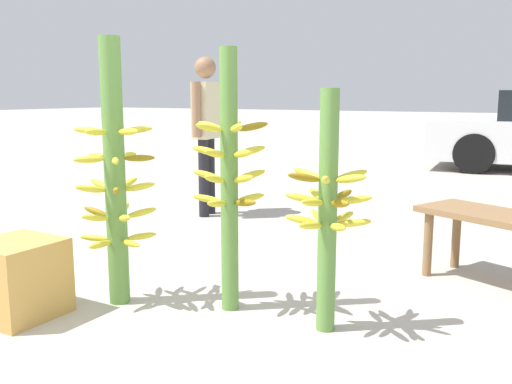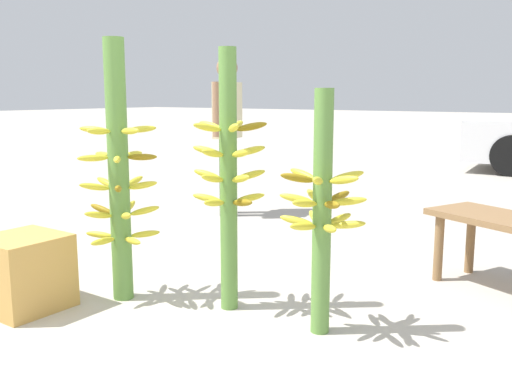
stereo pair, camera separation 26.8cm
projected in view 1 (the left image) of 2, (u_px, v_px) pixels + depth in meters
ground_plane at (171, 334)px, 2.95m from camera, size 80.00×80.00×0.00m
banana_stalk_left at (115, 177)px, 3.28m from camera, size 0.47×0.47×1.55m
banana_stalk_center at (229, 177)px, 3.18m from camera, size 0.44×0.44×1.48m
banana_stalk_right at (328, 209)px, 2.90m from camera, size 0.45×0.45×1.26m
vendor_person at (206, 121)px, 5.72m from camera, size 0.23×0.55×1.59m
market_bench at (500, 226)px, 3.61m from camera, size 1.10×0.81×0.48m
produce_crate at (18, 278)px, 3.17m from camera, size 0.43×0.43×0.43m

